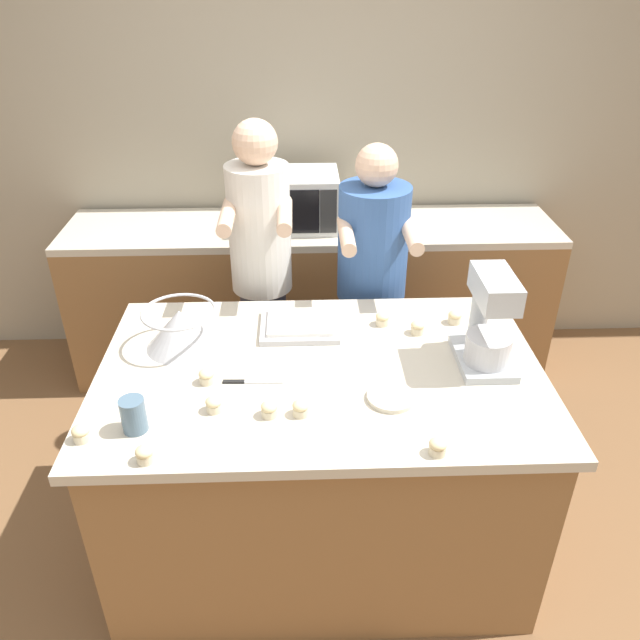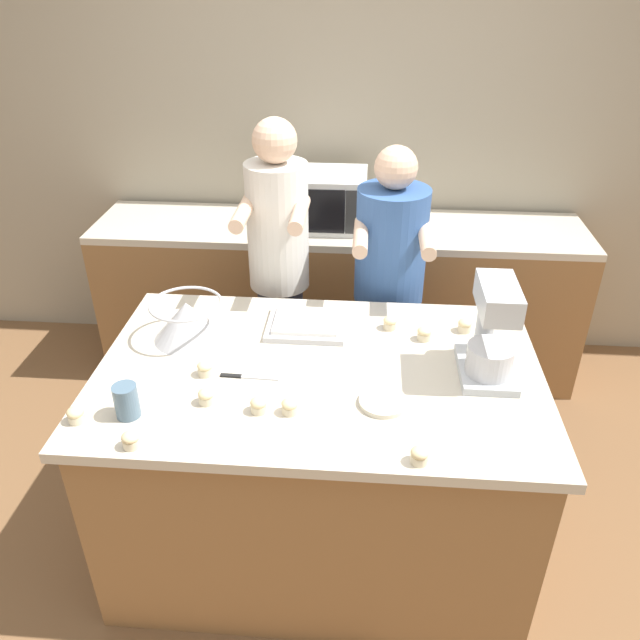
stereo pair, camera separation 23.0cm
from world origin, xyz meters
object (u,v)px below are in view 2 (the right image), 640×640
at_px(person_left, 280,281).
at_px(cupcake_9, 76,415).
at_px(baking_tray, 306,324).
at_px(knife, 246,377).
at_px(stand_mixer, 491,335).
at_px(cupcake_1, 290,406).
at_px(person_right, 388,299).
at_px(cupcake_5, 131,440).
at_px(mixing_bowl, 188,319).
at_px(cupcake_7, 420,455).
at_px(cupcake_4, 390,323).
at_px(drinking_glass, 126,401).
at_px(cupcake_6, 206,396).
at_px(small_plate, 383,402).
at_px(cupcake_8, 465,325).
at_px(cupcake_2, 259,405).
at_px(microwave_oven, 326,200).
at_px(cupcake_3, 424,333).
at_px(cupcake_0, 205,368).

xyz_separation_m(person_left, cupcake_9, (-0.53, -1.13, 0.05)).
bearing_deg(baking_tray, knife, -117.07).
bearing_deg(stand_mixer, cupcake_1, -157.52).
xyz_separation_m(person_right, cupcake_9, (-1.06, -1.13, 0.13)).
distance_m(knife, cupcake_5, 0.49).
relative_size(mixing_bowl, cupcake_7, 5.09).
xyz_separation_m(person_right, cupcake_1, (-0.35, -1.03, 0.13)).
bearing_deg(cupcake_5, cupcake_4, 43.56).
relative_size(baking_tray, cupcake_4, 5.65).
relative_size(stand_mixer, cupcake_4, 6.57).
bearing_deg(cupcake_9, drinking_glass, 15.79).
xyz_separation_m(drinking_glass, cupcake_6, (0.25, 0.09, -0.03)).
bearing_deg(cupcake_9, small_plate, 9.66).
distance_m(drinking_glass, cupcake_8, 1.36).
height_order(person_right, cupcake_8, person_right).
distance_m(person_right, cupcake_5, 1.49).
relative_size(stand_mixer, drinking_glass, 3.13).
bearing_deg(drinking_glass, stand_mixer, 15.52).
distance_m(cupcake_2, cupcake_4, 0.74).
relative_size(person_left, microwave_oven, 3.79).
bearing_deg(mixing_bowl, cupcake_5, -91.28).
xyz_separation_m(cupcake_2, cupcake_3, (0.59, 0.51, 0.00)).
xyz_separation_m(small_plate, cupcake_0, (-0.66, 0.12, 0.02)).
relative_size(cupcake_1, cupcake_3, 1.00).
xyz_separation_m(person_left, mixing_bowl, (-0.29, -0.58, 0.11)).
xyz_separation_m(cupcake_2, cupcake_6, (-0.19, 0.03, 0.00)).
xyz_separation_m(mixing_bowl, baking_tray, (0.47, 0.11, -0.07)).
xyz_separation_m(cupcake_1, cupcake_4, (0.35, 0.58, 0.00)).
relative_size(person_left, cupcake_7, 29.34).
bearing_deg(cupcake_9, microwave_oven, 68.25).
height_order(drinking_glass, cupcake_7, drinking_glass).
distance_m(person_left, cupcake_3, 0.84).
height_order(person_right, small_plate, person_right).
relative_size(knife, cupcake_4, 3.86).
bearing_deg(cupcake_8, cupcake_0, -158.68).
height_order(knife, cupcake_0, cupcake_0).
xyz_separation_m(cupcake_0, cupcake_5, (-0.14, -0.40, 0.00)).
bearing_deg(cupcake_4, knife, -143.89).
bearing_deg(cupcake_0, cupcake_1, -30.03).
bearing_deg(small_plate, mixing_bowl, 154.44).
xyz_separation_m(baking_tray, cupcake_8, (0.65, 0.02, 0.01)).
bearing_deg(cupcake_8, cupcake_1, -138.26).
bearing_deg(mixing_bowl, person_left, 63.46).
bearing_deg(cupcake_9, cupcake_8, 26.78).
distance_m(baking_tray, microwave_oven, 1.13).
xyz_separation_m(stand_mixer, mixing_bowl, (-1.16, 0.16, -0.08)).
relative_size(person_right, cupcake_6, 27.42).
relative_size(drinking_glass, cupcake_7, 2.10).
bearing_deg(knife, person_right, 57.15).
height_order(cupcake_1, cupcake_3, same).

